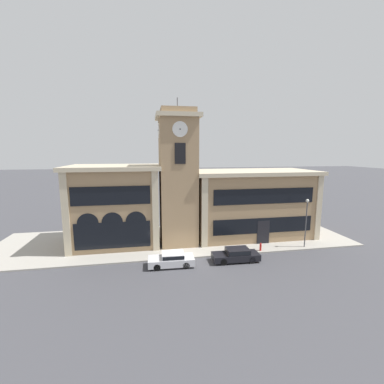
% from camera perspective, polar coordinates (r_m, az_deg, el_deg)
% --- Properties ---
extents(ground_plane, '(300.00, 300.00, 0.00)m').
position_cam_1_polar(ground_plane, '(27.13, -1.76, -14.69)').
color(ground_plane, '#424247').
extents(sidewalk_kerb, '(42.38, 11.82, 0.15)m').
position_cam_1_polar(sidewalk_kerb, '(32.56, -3.30, -10.44)').
color(sidewalk_kerb, '#A39E93').
rests_on(sidewalk_kerb, ground_plane).
extents(clock_tower, '(4.81, 4.81, 16.75)m').
position_cam_1_polar(clock_tower, '(29.59, -3.13, 3.00)').
color(clock_tower, '#9E7F5B').
rests_on(clock_tower, ground_plane).
extents(town_hall_left_wing, '(10.45, 7.96, 9.32)m').
position_cam_1_polar(town_hall_left_wing, '(31.59, -16.58, -2.73)').
color(town_hall_left_wing, '#9E7F5B').
rests_on(town_hall_left_wing, ground_plane).
extents(town_hall_right_wing, '(15.53, 7.96, 8.53)m').
position_cam_1_polar(town_hall_right_wing, '(34.18, 13.09, -2.40)').
color(town_hall_right_wing, '#9E7F5B').
rests_on(town_hall_right_wing, ground_plane).
extents(parked_car_near, '(4.42, 1.97, 1.33)m').
position_cam_1_polar(parked_car_near, '(25.47, -4.54, -14.63)').
color(parked_car_near, silver).
rests_on(parked_car_near, ground_plane).
extents(parked_car_mid, '(4.73, 1.90, 1.32)m').
position_cam_1_polar(parked_car_mid, '(26.81, 9.81, -13.51)').
color(parked_car_mid, black).
rests_on(parked_car_mid, ground_plane).
extents(street_lamp, '(0.36, 0.36, 5.53)m').
position_cam_1_polar(street_lamp, '(31.54, 24.09, -4.81)').
color(street_lamp, '#4C4C51').
rests_on(street_lamp, sidewalk_kerb).
extents(fire_hydrant, '(0.22, 0.22, 0.87)m').
position_cam_1_polar(fire_hydrant, '(29.68, 14.99, -11.69)').
color(fire_hydrant, red).
rests_on(fire_hydrant, sidewalk_kerb).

